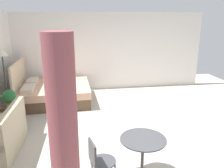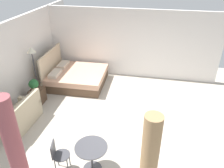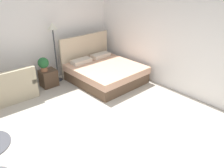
# 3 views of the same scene
# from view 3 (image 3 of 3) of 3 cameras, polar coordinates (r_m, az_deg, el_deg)

# --- Properties ---
(ground_plane) EXTENTS (9.18, 9.79, 0.02)m
(ground_plane) POSITION_cam_3_polar(r_m,az_deg,el_deg) (4.96, -4.32, -12.82)
(ground_plane) COLOR #B2A899
(wall_back) EXTENTS (9.18, 0.12, 2.73)m
(wall_back) POSITION_cam_3_polar(r_m,az_deg,el_deg) (7.11, -21.86, 10.23)
(wall_back) COLOR silver
(wall_back) RESTS_ON ground
(wall_right) EXTENTS (0.12, 6.79, 2.73)m
(wall_right) POSITION_cam_3_polar(r_m,az_deg,el_deg) (6.43, 17.95, 9.28)
(wall_right) COLOR silver
(wall_right) RESTS_ON ground
(bed) EXTENTS (1.96, 2.15, 1.31)m
(bed) POSITION_cam_3_polar(r_m,az_deg,el_deg) (7.15, -2.02, 3.15)
(bed) COLOR brown
(bed) RESTS_ON ground
(couch) EXTENTS (1.42, 0.78, 0.90)m
(couch) POSITION_cam_3_polar(r_m,az_deg,el_deg) (6.63, -24.79, -1.42)
(couch) COLOR tan
(couch) RESTS_ON ground
(nightstand) EXTENTS (0.47, 0.41, 0.51)m
(nightstand) POSITION_cam_3_polar(r_m,az_deg,el_deg) (7.09, -15.82, 1.48)
(nightstand) COLOR #473323
(nightstand) RESTS_ON ground
(potted_plant) EXTENTS (0.32, 0.32, 0.42)m
(potted_plant) POSITION_cam_3_polar(r_m,az_deg,el_deg) (6.86, -17.05, 4.98)
(potted_plant) COLOR #935B3D
(potted_plant) RESTS_ON nightstand
(floor_lamp) EXTENTS (0.30, 0.30, 1.83)m
(floor_lamp) POSITION_cam_3_polar(r_m,az_deg,el_deg) (7.01, -14.74, 12.30)
(floor_lamp) COLOR #2D2D33
(floor_lamp) RESTS_ON ground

